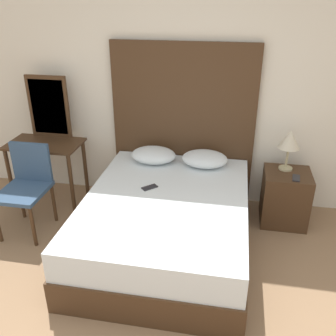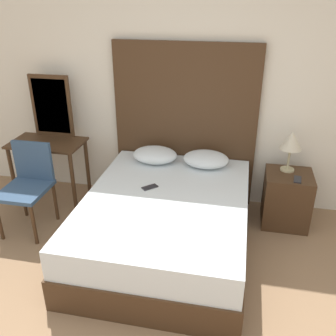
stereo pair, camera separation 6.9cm
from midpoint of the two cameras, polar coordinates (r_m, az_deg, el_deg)
wall_back at (r=4.11m, az=3.06°, el=12.63°), size 10.00×0.06×2.70m
bed at (r=3.57m, az=-0.85°, el=-8.40°), size 1.50×1.96×0.56m
headboard at (r=4.18m, az=1.80°, el=6.44°), size 1.57×0.05×1.80m
pillow_left at (r=4.08m, az=-2.70°, el=2.00°), size 0.48×0.38×0.16m
pillow_right at (r=4.00m, az=5.12°, el=1.41°), size 0.48×0.38×0.16m
phone_on_bed at (r=3.58m, az=-3.37°, el=-2.96°), size 0.16×0.15×0.01m
nightstand at (r=4.14m, az=16.91°, el=-4.31°), size 0.47×0.45×0.58m
table_lamp at (r=3.96m, az=17.56°, el=3.98°), size 0.22×0.22×0.43m
phone_on_nightstand at (r=3.91m, az=18.47°, el=-1.46°), size 0.09×0.16×0.01m
vanity_desk at (r=4.44m, az=-18.51°, el=1.93°), size 0.81×0.48×0.73m
vanity_mirror at (r=4.46m, az=-18.15°, el=8.85°), size 0.47×0.03×0.70m
chair at (r=4.04m, az=-21.20°, el=-2.12°), size 0.44×0.50×0.89m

